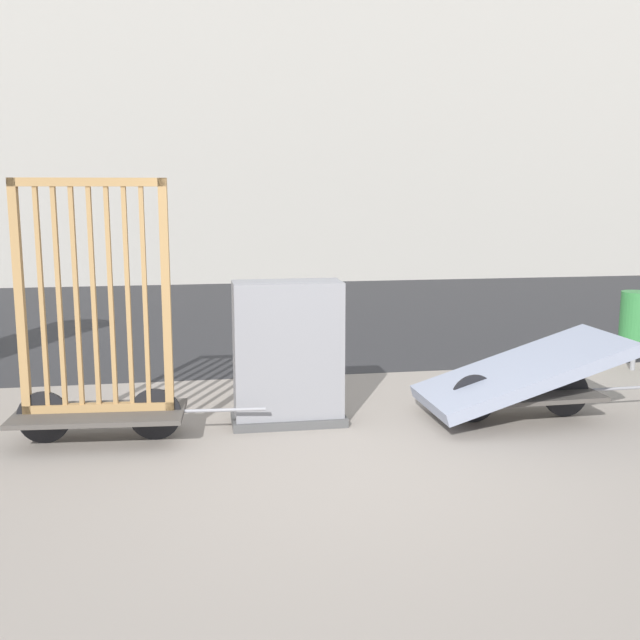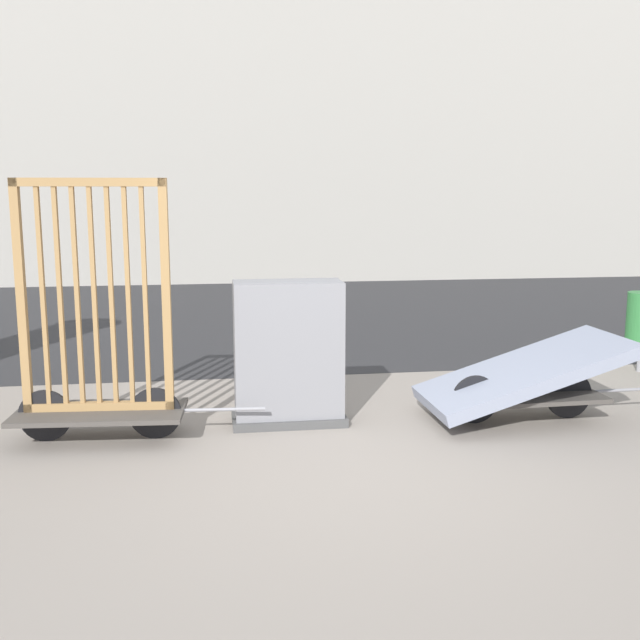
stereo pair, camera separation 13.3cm
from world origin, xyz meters
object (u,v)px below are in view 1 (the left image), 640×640
object	(u,v)px
bike_cart_with_bedframe	(97,356)
utility_cabinet	(288,358)
trash_bin	(636,316)
bike_cart_with_mattress	(522,376)

from	to	relation	value
bike_cart_with_bedframe	utility_cabinet	distance (m)	1.67
bike_cart_with_bedframe	trash_bin	xyz separation A→B (m)	(5.97, 1.63, -0.09)
bike_cart_with_bedframe	utility_cabinet	bearing A→B (deg)	12.59
trash_bin	bike_cart_with_bedframe	bearing A→B (deg)	-164.70
utility_cabinet	trash_bin	distance (m)	4.55
trash_bin	bike_cart_with_mattress	bearing A→B (deg)	-143.01
bike_cart_with_mattress	utility_cabinet	bearing A→B (deg)	171.97
bike_cart_with_mattress	utility_cabinet	xyz separation A→B (m)	(-2.16, 0.25, 0.20)
utility_cabinet	bike_cart_with_mattress	bearing A→B (deg)	-6.54
bike_cart_with_bedframe	bike_cart_with_mattress	xyz separation A→B (m)	(3.80, 0.00, -0.33)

